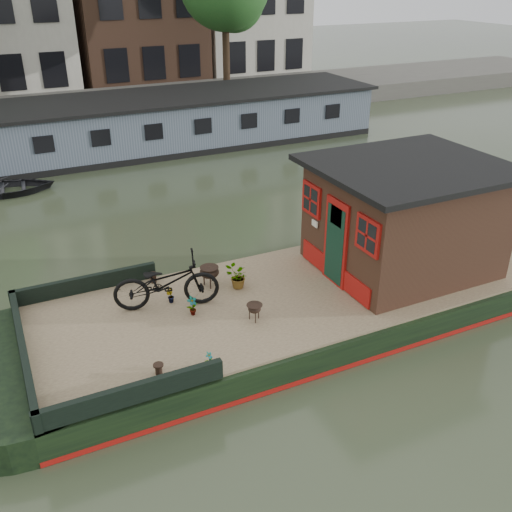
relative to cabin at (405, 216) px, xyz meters
name	(u,v)px	position (x,y,z in m)	size (l,w,h in m)	color
ground	(315,312)	(-2.19, 0.00, -1.88)	(120.00, 120.00, 0.00)	#2D3622
houseboat_hull	(261,315)	(-3.52, 0.00, -1.60)	(14.01, 4.02, 0.60)	black
houseboat_deck	(316,287)	(-2.19, 0.00, -1.25)	(11.80, 3.80, 0.05)	#9C8A61
bow_bulwark	(74,339)	(-7.25, 0.00, -1.05)	(3.00, 4.00, 0.35)	black
cabin	(405,216)	(0.00, 0.00, 0.00)	(4.00, 3.50, 2.42)	#311A13
bicycle	(166,282)	(-5.31, 0.60, -0.68)	(0.73, 2.09, 1.10)	black
potted_plant_a	(192,306)	(-4.97, 0.08, -1.02)	(0.21, 0.15, 0.41)	brown
potted_plant_b	(170,296)	(-5.22, 0.73, -1.09)	(0.16, 0.13, 0.28)	brown
potted_plant_c	(237,277)	(-3.75, 0.67, -0.97)	(0.46, 0.40, 0.51)	#A96731
potted_plant_e	(209,359)	(-5.28, -1.58, -1.08)	(0.15, 0.10, 0.29)	#9F592E
brazier_front	(255,312)	(-3.96, -0.62, -1.05)	(0.33, 0.33, 0.35)	black
brazier_rear	(210,276)	(-4.25, 1.01, -1.00)	(0.42, 0.42, 0.45)	black
bollard_port	(153,278)	(-5.30, 1.68, -1.12)	(0.19, 0.19, 0.22)	black
bollard_stbd	(159,369)	(-6.12, -1.41, -1.13)	(0.18, 0.18, 0.20)	black
dinghy	(7,184)	(-7.65, 10.83, -1.57)	(2.16, 3.02, 0.63)	black
far_houseboat	(140,126)	(-2.19, 14.00, -0.91)	(20.40, 4.40, 2.11)	slate
quay	(107,108)	(-2.19, 20.50, -1.43)	(60.00, 6.00, 0.90)	#47443F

